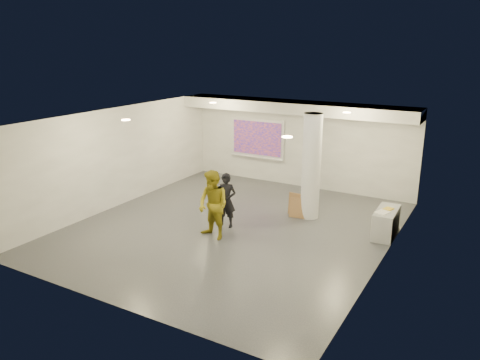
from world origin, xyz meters
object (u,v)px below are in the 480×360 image
Objects in this scene: column at (311,167)px; credenza at (386,223)px; woman at (226,200)px; projection_screen at (257,139)px; man at (213,205)px.

credenza is at bearing -7.29° from column.
woman is at bearing -133.43° from column.
credenza is (5.32, -2.94, -1.17)m from projection_screen.
column is 4.08m from projection_screen.
projection_screen is 6.19m from credenza.
woman is at bearing 112.15° from man.
credenza is 0.81× the size of woman.
woman reaches higher than credenza.
column is at bearing 35.80° from woman.
projection_screen is 4.73m from woman.
man is (0.12, -0.83, 0.14)m from woman.
projection_screen is at bearing 96.68° from woman.
woman is (-3.92, -1.51, 0.39)m from credenza.
woman is (-1.70, -1.80, -0.75)m from column.
credenza is (2.22, -0.28, -1.15)m from column.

